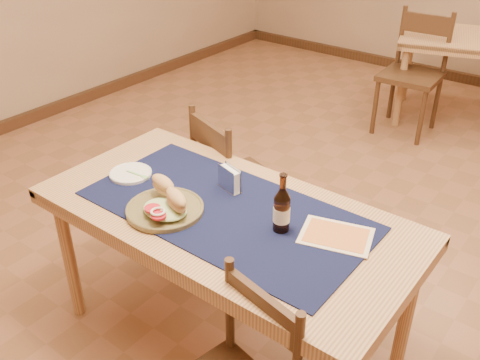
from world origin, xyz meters
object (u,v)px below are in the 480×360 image
Objects in this scene: chair_main_far at (234,182)px; beer_bottle at (282,210)px; sandwich_plate at (166,205)px; napkin_holder at (229,179)px; main_table at (226,227)px.

chair_main_far is 3.63× the size of beer_bottle.
sandwich_plate is 2.45× the size of napkin_holder.
chair_main_far reaches higher than sandwich_plate.
beer_bottle reaches higher than chair_main_far.
main_table is 0.27m from sandwich_plate.
sandwich_plate is at bearing -156.91° from beer_bottle.
main_table is 12.16× the size of napkin_holder.
main_table is 0.32m from beer_bottle.
napkin_holder is (-0.09, 0.14, 0.14)m from main_table.
main_table is 6.44× the size of beer_bottle.
napkin_holder is at bearing -53.64° from chair_main_far.
napkin_holder is at bearing 72.68° from sandwich_plate.
chair_main_far reaches higher than napkin_holder.
chair_main_far is at bearing 107.14° from sandwich_plate.
beer_bottle reaches higher than napkin_holder.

